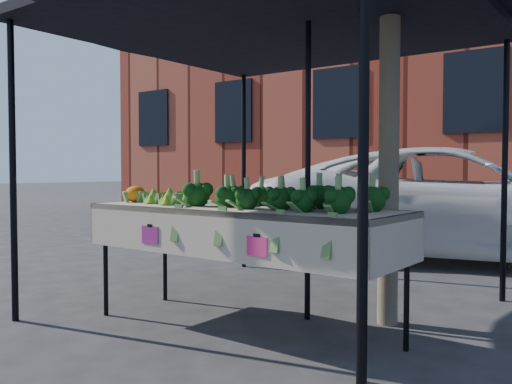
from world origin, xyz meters
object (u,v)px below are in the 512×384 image
object	(u,v)px
vehicle	(457,57)
street_tree	(390,32)
table	(240,269)
canopy	(276,145)

from	to	relation	value
vehicle	street_tree	distance (m)	3.50
street_tree	table	bearing A→B (deg)	-134.08
street_tree	vehicle	bearing A→B (deg)	98.00
canopy	street_tree	size ratio (longest dim) A/B	0.72
canopy	table	bearing A→B (deg)	-79.72
vehicle	street_tree	world-z (taller)	vehicle
vehicle	street_tree	size ratio (longest dim) A/B	1.21
street_tree	canopy	bearing A→B (deg)	-169.09
table	vehicle	xyz separation A→B (m)	(0.30, 4.24, 2.19)
table	vehicle	bearing A→B (deg)	85.91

